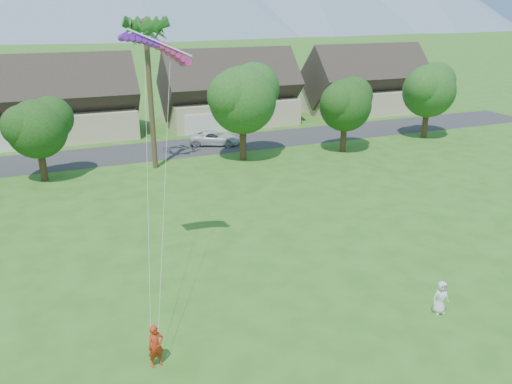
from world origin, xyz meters
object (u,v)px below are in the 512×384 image
parafoil_kite (157,44)px  parked_car (215,138)px  kite_flyer (156,346)px  watcher (441,297)px

parafoil_kite → parked_car: bearing=66.4°
kite_flyer → watcher: 12.77m
kite_flyer → parked_car: (12.26, 31.16, -0.20)m
parked_car → parafoil_kite: 27.77m
parked_car → watcher: bearing=-155.9°
parked_car → parafoil_kite: size_ratio=1.53×
watcher → parked_car: watcher is taller
watcher → kite_flyer: bearing=-177.4°
parked_car → parafoil_kite: bearing=-179.6°
kite_flyer → watcher: bearing=-19.2°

